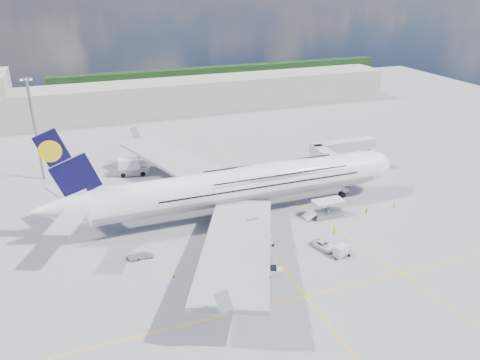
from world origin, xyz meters
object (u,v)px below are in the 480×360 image
object	(u,v)px
airliner	(242,185)
dolly_row_b	(227,242)
cone_wing_left_inner	(158,197)
cone_tail	(107,222)
dolly_back	(138,256)
cone_nose	(350,186)
jet_bridge	(338,151)
baggage_tug	(273,272)
light_mast	(35,129)
dolly_nose_far	(341,251)
crew_nose	(394,205)
cone_wing_left_outer	(142,172)
catering_truck_outer	(133,167)
crew_van	(334,230)
cone_wing_right_inner	(222,261)
service_van	(323,245)
cone_wing_right_outer	(174,276)
crew_loader	(366,211)
cargo_loader	(327,211)
crew_wing	(231,227)
catering_truck_inner	(206,178)
dolly_nose_near	(265,241)
dolly_row_a	(145,256)
crew_tug	(259,248)
dolly_row_c	(217,269)

from	to	relation	value
airliner	dolly_row_b	size ratio (longest dim) A/B	25.26
cone_wing_left_inner	cone_tail	size ratio (longest dim) A/B	1.00
dolly_back	cone_nose	xyz separation A→B (m)	(53.22, 13.66, -0.12)
jet_bridge	dolly_row_b	size ratio (longest dim) A/B	6.00
baggage_tug	light_mast	bearing A→B (deg)	141.87
dolly_nose_far	crew_nose	xyz separation A→B (m)	(21.29, 12.83, -0.40)
cone_wing_left_outer	catering_truck_outer	bearing A→B (deg)	-165.18
crew_van	cone_wing_right_inner	distance (m)	24.11
catering_truck_outer	cone_wing_left_outer	world-z (taller)	catering_truck_outer
service_van	cone_wing_right_outer	distance (m)	28.41
jet_bridge	crew_loader	bearing A→B (deg)	-102.64
cargo_loader	crew_wing	bearing A→B (deg)	178.06
airliner	cone_tail	world-z (taller)	airliner
catering_truck_inner	crew_loader	distance (m)	38.67
airliner	dolly_nose_near	size ratio (longest dim) A/B	22.01
cargo_loader	dolly_row_a	bearing A→B (deg)	-175.94
light_mast	cone_nose	xyz separation A→B (m)	(69.76, -30.91, -12.94)
jet_bridge	cone_wing_left_inner	size ratio (longest dim) A/B	35.94
dolly_row_a	crew_tug	world-z (taller)	crew_tug
crew_tug	cargo_loader	bearing A→B (deg)	27.26
catering_truck_inner	crew_tug	distance (m)	33.15
cone_wing_right_inner	cone_tail	world-z (taller)	cone_wing_right_inner
service_van	cone_wing_left_inner	size ratio (longest dim) A/B	9.68
dolly_row_a	dolly_back	size ratio (longest dim) A/B	0.79
dolly_nose_near	crew_loader	xyz separation A→B (m)	(25.41, 4.39, -0.35)
dolly_row_b	baggage_tug	world-z (taller)	baggage_tug
crew_van	cone_wing_right_inner	world-z (taller)	crew_van
dolly_back	dolly_row_a	bearing A→B (deg)	-28.13
jet_bridge	cone_wing_left_inner	bearing A→B (deg)	175.63
cargo_loader	cone_wing_right_outer	xyz separation A→B (m)	(-35.49, -10.54, -0.95)
crew_wing	crew_van	world-z (taller)	crew_wing
dolly_row_a	service_van	bearing A→B (deg)	-9.25
crew_nose	light_mast	bearing A→B (deg)	138.65
dolly_back	baggage_tug	distance (m)	24.81
dolly_row_a	cone_nose	bearing A→B (deg)	20.56
catering_truck_outer	crew_tug	world-z (taller)	catering_truck_outer
light_mast	cone_wing_left_outer	distance (m)	27.62
jet_bridge	dolly_row_c	world-z (taller)	jet_bridge
service_van	airliner	bearing A→B (deg)	101.10
dolly_row_a	crew_nose	size ratio (longest dim) A/B	1.98
crew_van	crew_tug	size ratio (longest dim) A/B	0.86
cone_nose	catering_truck_outer	bearing A→B (deg)	151.82
crew_loader	crew_tug	xyz separation A→B (m)	(-27.52, -6.19, 0.17)
cone_nose	dolly_nose_near	bearing A→B (deg)	-149.19
cargo_loader	catering_truck_outer	bearing A→B (deg)	133.62
jet_bridge	crew_loader	world-z (taller)	jet_bridge
dolly_nose_near	crew_van	size ratio (longest dim) A/B	2.21
cone_wing_right_inner	airliner	bearing A→B (deg)	58.81
dolly_row_a	crew_loader	size ratio (longest dim) A/B	1.93
dolly_row_c	crew_loader	bearing A→B (deg)	35.36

